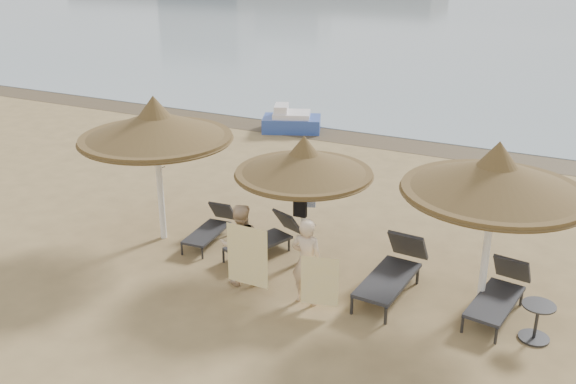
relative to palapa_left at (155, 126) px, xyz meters
name	(u,v)px	position (x,y,z in m)	size (l,w,h in m)	color
ground	(270,277)	(2.88, -0.56, -2.51)	(160.00, 160.00, 0.00)	#9F8250
wet_sand_strip	(406,145)	(2.88, 8.84, -2.50)	(200.00, 1.60, 0.01)	brown
palapa_left	(155,126)	(0.00, 0.00, 0.00)	(3.18, 3.18, 3.15)	white
palapa_center	(304,163)	(3.20, 0.30, -0.40)	(2.67, 2.67, 2.65)	white
palapa_right	(496,178)	(6.72, 0.13, -0.07)	(3.09, 3.09, 3.07)	white
lounger_far_left	(212,226)	(1.01, 0.36, -2.19)	(0.63, 1.62, 0.71)	#2D2D2E
lounger_near_left	(267,237)	(2.36, 0.36, -2.16)	(1.17, 1.83, 0.78)	#2D2D2E
lounger_near_right	(394,270)	(5.16, 0.02, -2.09)	(0.85, 2.15, 0.94)	#2D2D2E
lounger_far_right	(500,292)	(7.03, 0.13, -2.13)	(0.90, 1.94, 0.83)	#2D2D2E
side_table	(536,323)	(7.70, -0.49, -2.20)	(0.53, 0.53, 0.64)	#2D2D2E
person_left	(240,238)	(2.48, -0.96, -1.59)	(0.85, 0.55, 1.84)	beige
person_right	(307,255)	(3.89, -1.07, -1.56)	(0.87, 0.57, 1.89)	beige
towel_left	(247,256)	(2.83, -1.31, -1.71)	(0.83, 0.04, 1.16)	yellow
towel_right	(320,281)	(4.24, -1.32, -1.87)	(0.64, 0.17, 0.92)	yellow
bag_patterned	(307,197)	(3.20, 0.48, -1.15)	(0.34, 0.20, 0.41)	white
bag_dark	(300,208)	(3.20, 0.14, -1.26)	(0.26, 0.10, 0.37)	black
pedal_boat	(291,121)	(-1.07, 8.67, -2.18)	(2.19, 1.74, 0.89)	#2F4DA5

